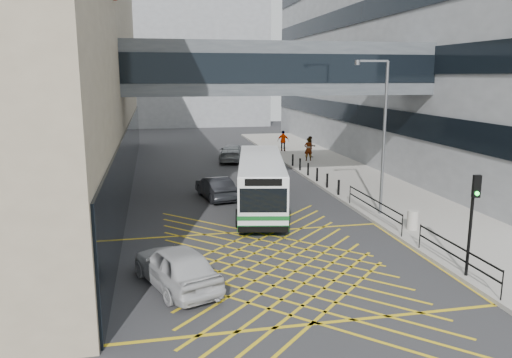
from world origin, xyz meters
TOP-DOWN VIEW (x-y plane):
  - ground at (0.00, 0.00)m, footprint 120.00×120.00m
  - building_right at (23.98, 24.00)m, footprint 24.09×44.00m
  - building_far at (-2.00, 60.00)m, footprint 28.00×16.00m
  - skybridge at (3.00, 12.00)m, footprint 20.00×4.10m
  - pavement at (9.00, 15.00)m, footprint 6.00×54.00m
  - box_junction at (0.00, 0.00)m, footprint 12.00×9.00m
  - bus at (1.17, 8.34)m, footprint 4.18×10.29m
  - car_white at (-3.82, -1.03)m, footprint 3.54×5.19m
  - car_dark at (-0.95, 11.18)m, footprint 2.41×4.47m
  - car_silver at (2.06, 23.97)m, footprint 3.12×5.21m
  - traffic_light at (6.27, -2.58)m, footprint 0.28×0.44m
  - street_lamp at (6.69, 5.69)m, footprint 1.75×0.35m
  - litter_bin at (7.15, 2.90)m, footprint 0.51×0.51m
  - kerb_railings at (6.15, 1.78)m, footprint 0.05×12.54m
  - bollards at (6.25, 15.00)m, footprint 0.14×10.14m
  - pedestrian_a at (8.15, 22.02)m, footprint 0.79×0.59m
  - pedestrian_b at (8.84, 23.56)m, footprint 0.91×0.55m
  - pedestrian_c at (7.50, 27.72)m, footprint 1.25×0.94m

SIDE VIEW (x-z plane):
  - ground at x=0.00m, z-range 0.00..0.00m
  - box_junction at x=0.00m, z-range 0.00..0.01m
  - pavement at x=9.00m, z-range 0.00..0.16m
  - litter_bin at x=7.15m, z-range 0.16..1.04m
  - bollards at x=6.25m, z-range 0.16..1.06m
  - car_dark at x=-0.95m, z-range 0.00..1.33m
  - car_silver at x=2.06m, z-range 0.00..1.51m
  - car_white at x=-3.82m, z-range 0.00..1.53m
  - kerb_railings at x=6.15m, z-range 0.38..1.38m
  - pedestrian_b at x=8.84m, z-range 0.16..1.99m
  - pedestrian_c at x=7.50m, z-range 0.16..2.06m
  - pedestrian_a at x=8.15m, z-range 0.16..2.07m
  - bus at x=1.17m, z-range 0.10..2.91m
  - traffic_light at x=6.27m, z-range 0.71..4.39m
  - street_lamp at x=6.69m, z-range 0.70..8.39m
  - skybridge at x=3.00m, z-range 6.00..9.00m
  - building_far at x=-2.00m, z-range 0.00..18.00m
  - building_right at x=23.98m, z-range 0.00..20.00m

